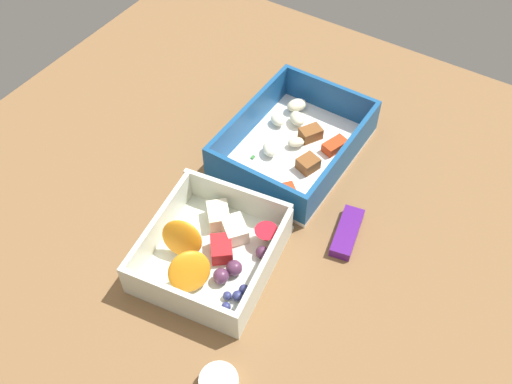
{
  "coord_description": "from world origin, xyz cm",
  "views": [
    {
      "loc": [
        36.41,
        24.86,
        56.78
      ],
      "look_at": [
        -1.06,
        1.08,
        4.0
      ],
      "focal_mm": 40.49,
      "sensor_mm": 36.0,
      "label": 1
    }
  ],
  "objects_px": {
    "candy_bar": "(347,232)",
    "fruit_bowl": "(213,251)",
    "paper_cup_liner": "(219,383)",
    "pasta_container": "(294,145)"
  },
  "relations": [
    {
      "from": "paper_cup_liner",
      "to": "pasta_container",
      "type": "bearing_deg",
      "value": -162.89
    },
    {
      "from": "pasta_container",
      "to": "candy_bar",
      "type": "bearing_deg",
      "value": 55.76
    },
    {
      "from": "candy_bar",
      "to": "fruit_bowl",
      "type": "bearing_deg",
      "value": -45.46
    },
    {
      "from": "fruit_bowl",
      "to": "paper_cup_liner",
      "type": "xyz_separation_m",
      "value": [
        0.12,
        0.09,
        -0.01
      ]
    },
    {
      "from": "fruit_bowl",
      "to": "pasta_container",
      "type": "bearing_deg",
      "value": -178.13
    },
    {
      "from": "paper_cup_liner",
      "to": "candy_bar",
      "type": "bearing_deg",
      "value": 174.14
    },
    {
      "from": "candy_bar",
      "to": "paper_cup_liner",
      "type": "height_order",
      "value": "paper_cup_liner"
    },
    {
      "from": "candy_bar",
      "to": "paper_cup_liner",
      "type": "xyz_separation_m",
      "value": [
        0.23,
        -0.02,
        0.0
      ]
    },
    {
      "from": "pasta_container",
      "to": "candy_bar",
      "type": "height_order",
      "value": "pasta_container"
    },
    {
      "from": "pasta_container",
      "to": "paper_cup_liner",
      "type": "distance_m",
      "value": 0.32
    }
  ]
}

